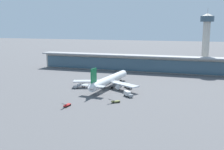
# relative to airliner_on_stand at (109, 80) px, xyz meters

# --- Properties ---
(ground_plane) EXTENTS (1200.00, 1200.00, 0.00)m
(ground_plane) POSITION_rel_airliner_on_stand_xyz_m (0.14, -13.57, -5.21)
(ground_plane) COLOR #515154
(airliner_on_stand) EXTENTS (47.59, 62.17, 16.55)m
(airliner_on_stand) POSITION_rel_airliner_on_stand_xyz_m (0.00, 0.00, 0.00)
(airliner_on_stand) COLOR white
(airliner_on_stand) RESTS_ON ground
(service_truck_near_nose_olive) EXTENTS (6.15, 5.32, 2.70)m
(service_truck_near_nose_olive) POSITION_rel_airliner_on_stand_xyz_m (15.19, -33.68, -4.40)
(service_truck_near_nose_olive) COLOR olive
(service_truck_near_nose_olive) RESTS_ON ground
(service_truck_under_wing_grey) EXTENTS (6.41, 8.51, 2.95)m
(service_truck_under_wing_grey) POSITION_rel_airliner_on_stand_xyz_m (-18.43, -6.58, -3.50)
(service_truck_under_wing_grey) COLOR gray
(service_truck_under_wing_grey) RESTS_ON ground
(service_truck_mid_apron_grey) EXTENTS (6.84, 6.74, 3.10)m
(service_truck_mid_apron_grey) POSITION_rel_airliner_on_stand_xyz_m (18.41, -18.62, -3.52)
(service_truck_mid_apron_grey) COLOR gray
(service_truck_mid_apron_grey) RESTS_ON ground
(service_truck_by_tail_red) EXTENTS (2.39, 6.91, 2.70)m
(service_truck_by_tail_red) POSITION_rel_airliner_on_stand_xyz_m (-6.87, -48.24, -4.40)
(service_truck_by_tail_red) COLOR #B21E1E
(service_truck_by_tail_red) RESTS_ON ground
(service_truck_on_taxiway_olive) EXTENTS (6.91, 6.66, 3.10)m
(service_truck_on_taxiway_olive) POSITION_rel_airliner_on_stand_xyz_m (13.27, 2.39, -3.52)
(service_truck_on_taxiway_olive) COLOR olive
(service_truck_on_taxiway_olive) RESTS_ON ground
(terminal_building) EXTENTS (183.60, 12.80, 15.20)m
(terminal_building) POSITION_rel_airliner_on_stand_xyz_m (0.14, 71.82, 2.65)
(terminal_building) COLOR #B2ADA3
(terminal_building) RESTS_ON ground
(control_tower) EXTENTS (12.00, 12.00, 57.60)m
(control_tower) POSITION_rel_airliner_on_stand_xyz_m (62.87, 90.69, 26.35)
(control_tower) COLOR #B2ADA3
(control_tower) RESTS_ON ground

